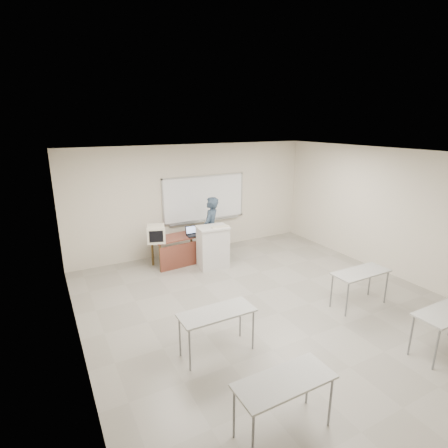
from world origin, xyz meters
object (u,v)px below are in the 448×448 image
presenter (211,229)px  keyboard (220,227)px  podium (213,247)px  laptop (193,233)px  instructor_desk (178,246)px  mouse (195,232)px  whiteboard (204,199)px  crt_monitor (157,234)px

presenter → keyboard: bearing=43.0°
podium → presenter: 0.61m
laptop → instructor_desk: bearing=179.3°
mouse → presenter: (0.37, -0.19, 0.09)m
podium → whiteboard: bearing=79.0°
instructor_desk → presenter: bearing=-7.3°
podium → mouse: (-0.18, 0.68, 0.23)m
instructor_desk → crt_monitor: size_ratio=2.61×
whiteboard → keyboard: size_ratio=5.62×
laptop → keyboard: 0.83m
whiteboard → instructor_desk: whiteboard is taller
podium → presenter: bearing=75.0°
crt_monitor → mouse: (1.10, 0.17, -0.18)m
podium → laptop: (-0.33, 0.50, 0.27)m
laptop → mouse: size_ratio=3.22×
crt_monitor → laptop: 0.96m
whiteboard → mouse: size_ratio=24.89×
instructor_desk → mouse: (0.55, 0.16, 0.25)m
mouse → laptop: bearing=-144.2°
whiteboard → crt_monitor: (-1.69, -0.84, -0.54)m
mouse → podium: bearing=-88.5°
instructor_desk → presenter: presenter is taller
crt_monitor → laptop: size_ratio=1.49×
laptop → keyboard: bearing=-50.4°
whiteboard → crt_monitor: size_ratio=5.16×
podium → mouse: size_ratio=10.74×
laptop → mouse: (0.15, 0.18, -0.04)m
podium → mouse: bearing=111.2°
crt_monitor → presenter: presenter is taller
instructor_desk → whiteboard: bearing=30.5°
laptop → keyboard: size_ratio=0.73×
whiteboard → podium: size_ratio=2.32×
crt_monitor → mouse: crt_monitor is taller
instructor_desk → crt_monitor: bearing=176.4°
mouse → keyboard: 0.92m
whiteboard → instructor_desk: size_ratio=1.98×
mouse → keyboard: keyboard is taller
mouse → keyboard: bearing=-80.9°
instructor_desk → mouse: mouse is taller
instructor_desk → laptop: laptop is taller
podium → laptop: 0.66m
instructor_desk → laptop: bearing=-7.6°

